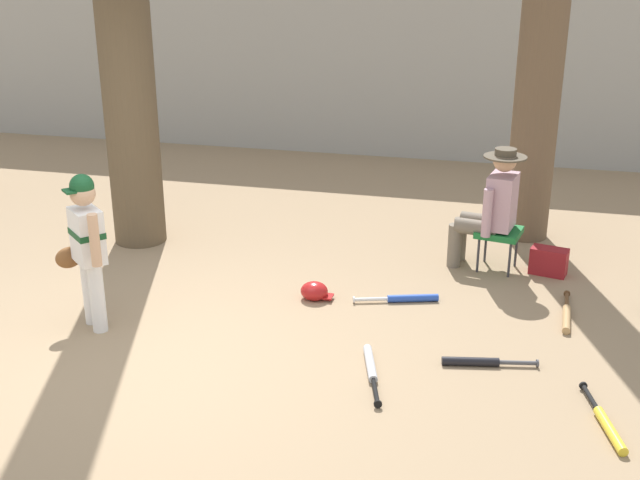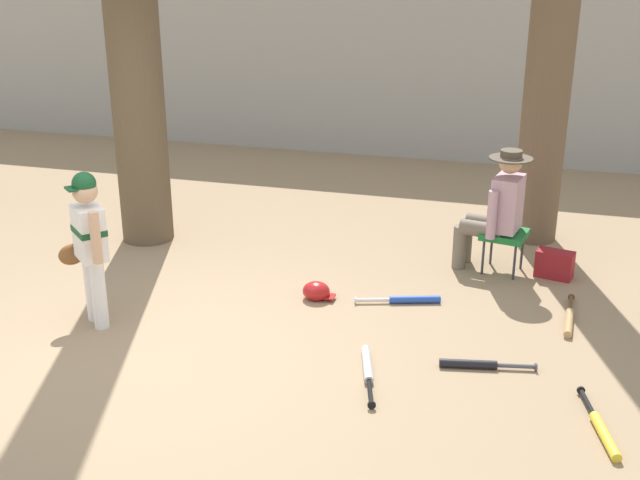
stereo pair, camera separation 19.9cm
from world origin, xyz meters
name	(u,v)px [view 1 (the left image)]	position (x,y,z in m)	size (l,w,h in m)	color
ground_plane	(151,360)	(0.00, 0.00, 0.00)	(60.00, 60.00, 0.00)	#937A5B
concrete_back_wall	(344,67)	(0.00, 6.69, 1.26)	(18.00, 0.36, 2.53)	#9E9E99
tree_near_player	(123,27)	(-1.24, 2.37, 2.21)	(0.79, 0.79, 5.19)	brown
tree_behind_spectator	(547,0)	(2.73, 3.52, 2.45)	(0.64, 0.64, 5.52)	brown
young_ballplayer	(86,242)	(-0.69, 0.41, 0.74)	(0.58, 0.43, 1.31)	white
folding_stool	(499,234)	(2.47, 2.48, 0.36)	(0.47, 0.47, 0.41)	#196B2D
seated_spectator	(491,205)	(2.37, 2.50, 0.64)	(0.68, 0.54, 1.20)	#6B6051
handbag_beside_stool	(549,261)	(2.96, 2.48, 0.13)	(0.34, 0.18, 0.26)	maroon
bat_aluminum_silver	(371,368)	(1.66, 0.24, 0.03)	(0.28, 0.79, 0.07)	#B7BCC6
bat_blue_youth	(406,298)	(1.73, 1.52, 0.03)	(0.74, 0.29, 0.07)	#2347AD
bat_wood_tan	(566,316)	(3.09, 1.49, 0.03)	(0.10, 0.78, 0.07)	tan
bat_yellow_trainer	(607,425)	(3.29, -0.12, 0.03)	(0.26, 0.79, 0.07)	yellow
bat_black_composite	(478,362)	(2.42, 0.52, 0.03)	(0.72, 0.20, 0.07)	black
batting_helmet_red	(315,291)	(0.93, 1.38, 0.07)	(0.29, 0.22, 0.17)	#A81919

